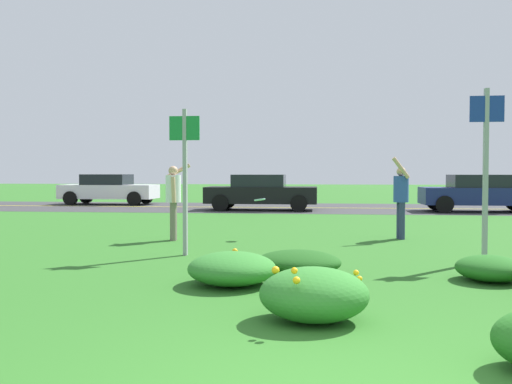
# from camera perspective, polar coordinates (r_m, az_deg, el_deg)

# --- Properties ---
(ground_plane) EXTENTS (120.00, 120.00, 0.00)m
(ground_plane) POSITION_cam_1_polar(r_m,az_deg,el_deg) (13.93, 7.57, -4.32)
(ground_plane) COLOR #2D6B23
(highway_strip) EXTENTS (120.00, 7.25, 0.01)m
(highway_strip) POSITION_cam_1_polar(r_m,az_deg,el_deg) (24.31, 7.16, -1.63)
(highway_strip) COLOR #38383A
(highway_strip) RESTS_ON ground
(highway_center_stripe) EXTENTS (120.00, 0.16, 0.00)m
(highway_center_stripe) POSITION_cam_1_polar(r_m,az_deg,el_deg) (24.31, 7.16, -1.61)
(highway_center_stripe) COLOR yellow
(highway_center_stripe) RESTS_ON ground
(daylily_clump_front_center) EXTENTS (1.21, 1.24, 0.46)m
(daylily_clump_front_center) POSITION_cam_1_polar(r_m,az_deg,el_deg) (7.65, -2.46, -7.79)
(daylily_clump_front_center) COLOR #337F2D
(daylily_clump_front_center) RESTS_ON ground
(daylily_clump_near_camera) EXTENTS (1.13, 1.00, 0.61)m
(daylily_clump_near_camera) POSITION_cam_1_polar(r_m,az_deg,el_deg) (5.83, 5.92, -10.34)
(daylily_clump_near_camera) COLOR #337F2D
(daylily_clump_near_camera) RESTS_ON ground
(daylily_clump_mid_right) EXTENTS (1.29, 1.13, 0.36)m
(daylily_clump_mid_right) POSITION_cam_1_polar(r_m,az_deg,el_deg) (8.46, 4.32, -7.16)
(daylily_clump_mid_right) COLOR #1E5619
(daylily_clump_mid_right) RESTS_ON ground
(daylily_clump_mid_center) EXTENTS (0.94, 0.99, 0.36)m
(daylily_clump_mid_center) POSITION_cam_1_polar(r_m,az_deg,el_deg) (8.58, 22.77, -7.18)
(daylily_clump_mid_center) COLOR #23661E
(daylily_clump_mid_center) RESTS_ON ground
(sign_post_near_path) EXTENTS (0.56, 0.10, 2.69)m
(sign_post_near_path) POSITION_cam_1_polar(r_m,az_deg,el_deg) (10.33, -7.26, 2.52)
(sign_post_near_path) COLOR #93969B
(sign_post_near_path) RESTS_ON ground
(sign_post_by_roadside) EXTENTS (0.56, 0.10, 2.95)m
(sign_post_by_roadside) POSITION_cam_1_polar(r_m,az_deg,el_deg) (10.26, 22.40, 3.23)
(sign_post_by_roadside) COLOR #93969B
(sign_post_by_roadside) RESTS_ON ground
(person_thrower_white_shirt) EXTENTS (0.56, 0.54, 1.74)m
(person_thrower_white_shirt) POSITION_cam_1_polar(r_m,az_deg,el_deg) (12.68, -8.41, -0.37)
(person_thrower_white_shirt) COLOR silver
(person_thrower_white_shirt) RESTS_ON ground
(person_catcher_blue_shirt) EXTENTS (0.42, 0.53, 1.88)m
(person_catcher_blue_shirt) POSITION_cam_1_polar(r_m,az_deg,el_deg) (13.22, 14.55, -0.36)
(person_catcher_blue_shirt) COLOR #2D4C9E
(person_catcher_blue_shirt) RESTS_ON ground
(frisbee_pale_blue) EXTENTS (0.26, 0.26, 0.09)m
(frisbee_pale_blue) POSITION_cam_1_polar(r_m,az_deg,el_deg) (12.80, 0.38, -0.79)
(frisbee_pale_blue) COLOR #ADD6E5
(car_white_center_left) EXTENTS (4.50, 2.00, 1.45)m
(car_white_center_left) POSITION_cam_1_polar(r_m,az_deg,el_deg) (27.82, -14.79, 0.29)
(car_white_center_left) COLOR silver
(car_white_center_left) RESTS_ON ground
(car_black_center_right) EXTENTS (4.50, 2.00, 1.45)m
(car_black_center_right) POSITION_cam_1_polar(r_m,az_deg,el_deg) (22.77, 0.51, 0.00)
(car_black_center_right) COLOR black
(car_black_center_right) RESTS_ON ground
(car_navy_rightmost) EXTENTS (4.50, 2.00, 1.45)m
(car_navy_rightmost) POSITION_cam_1_polar(r_m,az_deg,el_deg) (23.47, 21.89, -0.08)
(car_navy_rightmost) COLOR navy
(car_navy_rightmost) RESTS_ON ground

